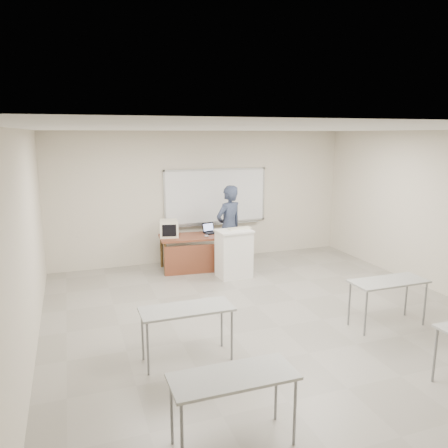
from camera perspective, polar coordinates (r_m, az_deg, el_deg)
name	(u,v)px	position (r m, az deg, el deg)	size (l,w,h in m)	color
floor	(279,327)	(7.00, 7.21, -13.19)	(7.00, 8.00, 0.01)	gray
whiteboard	(216,197)	(10.24, -1.08, 3.56)	(2.48, 0.10, 1.31)	white
student_desks	(330,321)	(5.67, 13.67, -12.18)	(4.40, 2.20, 0.73)	gray
instructor_desk	(197,245)	(9.49, -3.57, -2.80)	(1.54, 0.77, 0.75)	brown
podium	(234,253)	(9.06, 1.30, -3.87)	(0.71, 0.52, 1.00)	white
crt_monitor	(169,228)	(9.50, -7.18, -0.58)	(0.39, 0.44, 0.37)	beige
laptop	(211,230)	(9.79, -1.77, -0.85)	(0.29, 0.27, 0.22)	black
mouse	(207,236)	(9.41, -2.27, -1.58)	(0.11, 0.07, 0.04)	#9A9CA2
keyboard	(239,228)	(9.06, 2.03, -0.56)	(0.49, 0.16, 0.03)	beige
presenter	(229,228)	(9.52, 0.64, -0.46)	(0.68, 0.44, 1.85)	black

